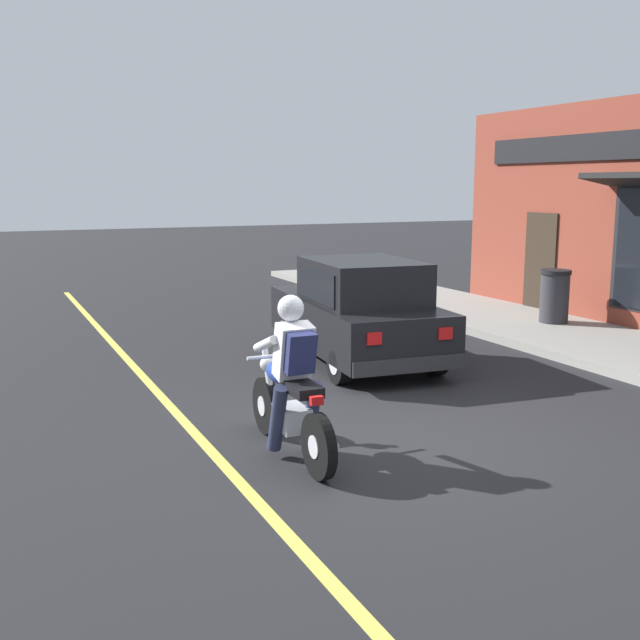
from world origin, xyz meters
TOP-DOWN VIEW (x-y plane):
  - ground_plane at (0.00, 0.00)m, footprint 80.00×80.00m
  - sidewalk_curb at (5.42, 3.00)m, footprint 2.60×22.00m
  - lane_stripe at (-1.80, 3.00)m, footprint 0.12×19.80m
  - motorcycle_with_rider at (-1.09, 0.01)m, footprint 0.56×2.02m
  - car_hatchback at (1.37, 3.29)m, footprint 1.99×3.92m
  - trash_bin at (5.86, 4.00)m, footprint 0.56×0.56m

SIDE VIEW (x-z plane):
  - ground_plane at x=0.00m, z-range 0.00..0.00m
  - lane_stripe at x=-1.80m, z-range 0.00..0.01m
  - sidewalk_curb at x=5.42m, z-range 0.00..0.14m
  - trash_bin at x=5.86m, z-range 0.15..1.13m
  - motorcycle_with_rider at x=-1.09m, z-range -0.13..1.49m
  - car_hatchback at x=1.37m, z-range -0.02..1.55m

